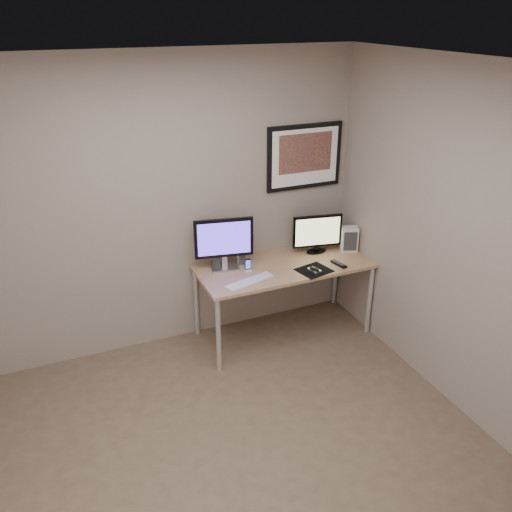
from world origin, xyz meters
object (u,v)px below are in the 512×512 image
(monitor_tv, at_px, (317,233))
(speaker_left, at_px, (217,256))
(framed_art, at_px, (304,157))
(keyboard, at_px, (250,281))
(phone_dock, at_px, (248,265))
(monitor_large, at_px, (224,242))
(fan_unit, at_px, (349,239))
(desk, at_px, (284,271))
(speaker_right, at_px, (240,255))

(monitor_tv, xyz_separation_m, speaker_left, (-0.97, 0.10, -0.11))
(framed_art, distance_m, keyboard, 1.29)
(phone_dock, bearing_deg, monitor_large, 149.93)
(framed_art, relative_size, keyboard, 1.60)
(phone_dock, relative_size, fan_unit, 0.49)
(monitor_tv, distance_m, phone_dock, 0.78)
(desk, relative_size, speaker_right, 8.39)
(framed_art, xyz_separation_m, monitor_large, (-0.88, -0.19, -0.63))
(monitor_large, relative_size, fan_unit, 2.16)
(fan_unit, bearing_deg, keyboard, -147.70)
(framed_art, relative_size, speaker_right, 3.93)
(monitor_large, distance_m, phone_dock, 0.30)
(monitor_large, relative_size, monitor_tv, 1.10)
(speaker_right, relative_size, phone_dock, 1.62)
(desk, relative_size, speaker_left, 8.69)
(desk, xyz_separation_m, speaker_right, (-0.37, 0.17, 0.16))
(phone_dock, distance_m, keyboard, 0.23)
(monitor_large, xyz_separation_m, monitor_tv, (0.93, -0.01, -0.06))
(speaker_left, bearing_deg, desk, -3.09)
(monitor_large, bearing_deg, fan_unit, 6.27)
(keyboard, distance_m, fan_unit, 1.16)
(monitor_tv, distance_m, keyboard, 0.91)
(desk, bearing_deg, monitor_tv, 17.11)
(monitor_tv, bearing_deg, desk, -152.09)
(monitor_tv, bearing_deg, monitor_large, -169.99)
(desk, bearing_deg, keyboard, -154.73)
(keyboard, bearing_deg, fan_unit, -3.60)
(framed_art, xyz_separation_m, fan_unit, (0.36, -0.29, -0.77))
(framed_art, bearing_deg, fan_unit, -39.08)
(speaker_right, relative_size, fan_unit, 0.79)
(monitor_tv, relative_size, keyboard, 1.01)
(framed_art, xyz_separation_m, phone_dock, (-0.70, -0.32, -0.83))
(speaker_left, height_order, fan_unit, fan_unit)
(desk, distance_m, monitor_large, 0.64)
(monitor_large, height_order, keyboard, monitor_large)
(desk, bearing_deg, fan_unit, 3.07)
(framed_art, height_order, speaker_right, framed_art)
(speaker_left, bearing_deg, monitor_tv, 12.88)
(speaker_right, distance_m, fan_unit, 1.09)
(framed_art, height_order, monitor_large, framed_art)
(desk, height_order, monitor_tv, monitor_tv)
(framed_art, relative_size, fan_unit, 3.12)
(monitor_large, bearing_deg, speaker_left, 123.09)
(phone_dock, bearing_deg, speaker_right, 100.95)
(fan_unit, bearing_deg, framed_art, 161.42)
(monitor_tv, xyz_separation_m, keyboard, (-0.83, -0.32, -0.19))
(framed_art, bearing_deg, desk, -136.54)
(monitor_large, height_order, fan_unit, monitor_large)
(monitor_large, distance_m, speaker_right, 0.24)
(framed_art, xyz_separation_m, speaker_right, (-0.72, -0.17, -0.80))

